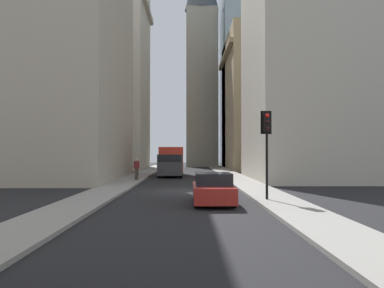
# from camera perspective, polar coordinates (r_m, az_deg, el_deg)

# --- Properties ---
(ground_plane) EXTENTS (135.00, 135.00, 0.00)m
(ground_plane) POSITION_cam_1_polar(r_m,az_deg,el_deg) (24.97, -1.15, -6.55)
(ground_plane) COLOR black
(sidewalk_right) EXTENTS (90.00, 2.20, 0.14)m
(sidewalk_right) POSITION_cam_1_polar(r_m,az_deg,el_deg) (25.42, -11.41, -6.27)
(sidewalk_right) COLOR gray
(sidewalk_right) RESTS_ON ground_plane
(sidewalk_left) EXTENTS (90.00, 2.20, 0.14)m
(sidewalk_left) POSITION_cam_1_polar(r_m,az_deg,el_deg) (25.32, 9.15, -6.30)
(sidewalk_left) COLOR gray
(sidewalk_left) RESTS_ON ground_plane
(building_left_far) EXTENTS (16.94, 10.50, 18.32)m
(building_left_far) POSITION_cam_1_polar(r_m,az_deg,el_deg) (57.75, 9.84, 5.65)
(building_left_far) COLOR #9E8966
(building_left_far) RESTS_ON ground_plane
(building_right_midfar) EXTENTS (16.29, 10.00, 22.79)m
(building_right_midfar) POSITION_cam_1_polar(r_m,az_deg,el_deg) (37.65, -17.73, 12.81)
(building_right_midfar) COLOR #A8A091
(building_right_midfar) RESTS_ON ground_plane
(building_right_far) EXTENTS (12.98, 10.50, 25.85)m
(building_right_far) POSITION_cam_1_polar(r_m,az_deg,el_deg) (57.97, -11.45, 9.39)
(building_right_far) COLOR beige
(building_right_far) RESTS_ON ground_plane
(church_spire) EXTENTS (5.64, 5.64, 38.69)m
(church_spire) POSITION_cam_1_polar(r_m,az_deg,el_deg) (69.71, 1.37, 13.68)
(church_spire) COLOR #A8A091
(church_spire) RESTS_ON ground_plane
(delivery_truck) EXTENTS (6.46, 2.25, 2.84)m
(delivery_truck) POSITION_cam_1_polar(r_m,az_deg,el_deg) (39.62, -2.93, -2.44)
(delivery_truck) COLOR red
(delivery_truck) RESTS_ON ground_plane
(sedan_red) EXTENTS (4.30, 1.78, 1.42)m
(sedan_red) POSITION_cam_1_polar(r_m,az_deg,el_deg) (18.64, 2.96, -6.33)
(sedan_red) COLOR maroon
(sedan_red) RESTS_ON ground_plane
(traffic_light_foreground) EXTENTS (0.43, 0.52, 4.17)m
(traffic_light_foreground) POSITION_cam_1_polar(r_m,az_deg,el_deg) (19.55, 10.38, 1.38)
(traffic_light_foreground) COLOR black
(traffic_light_foreground) RESTS_ON sidewalk_left
(pedestrian) EXTENTS (0.26, 0.44, 1.75)m
(pedestrian) POSITION_cam_1_polar(r_m,az_deg,el_deg) (33.22, -7.73, -3.30)
(pedestrian) COLOR #473D33
(pedestrian) RESTS_ON sidewalk_right
(discarded_bottle) EXTENTS (0.07, 0.07, 0.27)m
(discarded_bottle) POSITION_cam_1_polar(r_m,az_deg,el_deg) (24.76, -9.79, -6.00)
(discarded_bottle) COLOR #999EA3
(discarded_bottle) RESTS_ON sidewalk_right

